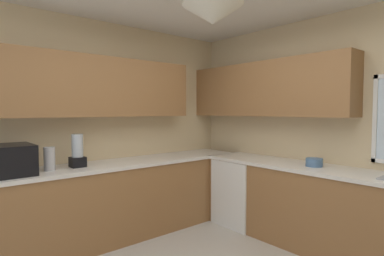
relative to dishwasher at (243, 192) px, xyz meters
The scene contains 8 objects.
room_shell 1.88m from the dishwasher, 57.27° to the right, with size 4.26×4.06×2.68m.
counter_run_left 1.76m from the dishwasher, 112.02° to the right, with size 0.65×3.67×0.91m.
counter_run_back 1.31m from the dishwasher, ahead, with size 3.35×0.65×0.91m.
dishwasher is the anchor object (origin of this frame).
microwave 2.76m from the dishwasher, 104.23° to the right, with size 0.48×0.36×0.29m, color black.
kettle 2.43m from the dishwasher, 105.76° to the right, with size 0.11×0.11×0.24m, color #B7B7BC.
bowl 1.12m from the dishwasher, ahead, with size 0.18×0.18×0.09m, color #4C7099.
blender_appliance 2.18m from the dishwasher, 108.50° to the right, with size 0.15×0.15×0.36m.
Camera 1 is at (1.62, -1.57, 1.52)m, focal length 29.16 mm.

